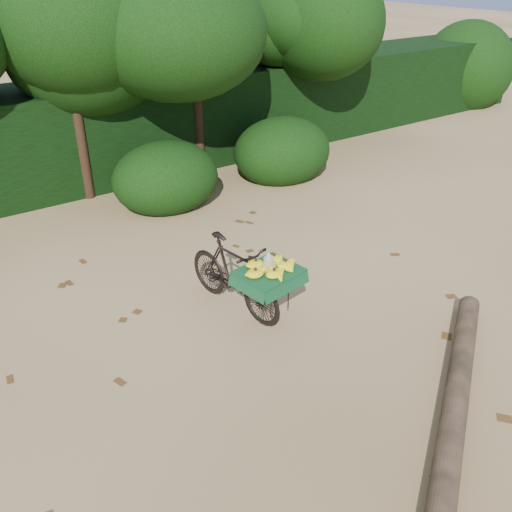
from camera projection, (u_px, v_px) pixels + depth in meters
ground at (226, 374)px, 5.67m from camera, size 80.00×80.00×0.00m
vendor_bicycle at (235, 275)px, 6.49m from camera, size 0.81×1.73×0.95m
fallen_log at (457, 390)px, 5.29m from camera, size 2.87×1.93×0.23m
hedge_backdrop at (39, 142)px, 9.75m from camera, size 26.00×1.80×1.80m
bush_clumps at (111, 194)px, 8.78m from camera, size 8.80×1.70×0.90m
leaf_litter at (195, 342)px, 6.13m from camera, size 7.00×7.30×0.01m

